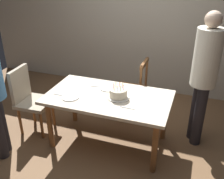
{
  "coord_description": "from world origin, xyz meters",
  "views": [
    {
      "loc": [
        1.01,
        -2.71,
        2.26
      ],
      "look_at": [
        0.05,
        0.0,
        0.82
      ],
      "focal_mm": 41.62,
      "sensor_mm": 36.0,
      "label": 1
    }
  ],
  "objects": [
    {
      "name": "ground",
      "position": [
        0.0,
        0.0,
        0.0
      ],
      "size": [
        6.4,
        6.4,
        0.0
      ],
      "primitive_type": "plane",
      "color": "brown"
    },
    {
      "name": "back_wall",
      "position": [
        0.0,
        1.85,
        1.3
      ],
      "size": [
        6.4,
        0.1,
        2.6
      ],
      "primitive_type": "cube",
      "color": "beige",
      "rests_on": "ground"
    },
    {
      "name": "dining_table",
      "position": [
        0.0,
        0.0,
        0.63
      ],
      "size": [
        1.57,
        0.88,
        0.72
      ],
      "color": "beige",
      "rests_on": "ground"
    },
    {
      "name": "birthday_cake",
      "position": [
        0.13,
        0.0,
        0.78
      ],
      "size": [
        0.28,
        0.28,
        0.19
      ],
      "color": "silver",
      "rests_on": "dining_table"
    },
    {
      "name": "plate_near_celebrant",
      "position": [
        -0.43,
        -0.2,
        0.73
      ],
      "size": [
        0.22,
        0.22,
        0.01
      ],
      "primitive_type": "cylinder",
      "color": "white",
      "rests_on": "dining_table"
    },
    {
      "name": "plate_far_side",
      "position": [
        -0.08,
        0.2,
        0.73
      ],
      "size": [
        0.22,
        0.22,
        0.01
      ],
      "primitive_type": "cylinder",
      "color": "white",
      "rests_on": "dining_table"
    },
    {
      "name": "fork_near_celebrant",
      "position": [
        -0.59,
        -0.18,
        0.72
      ],
      "size": [
        0.18,
        0.02,
        0.01
      ],
      "primitive_type": "cube",
      "rotation": [
        0.0,
        0.0,
        -0.02
      ],
      "color": "silver",
      "rests_on": "dining_table"
    },
    {
      "name": "fork_far_side",
      "position": [
        -0.24,
        0.2,
        0.72
      ],
      "size": [
        0.18,
        0.04,
        0.01
      ],
      "primitive_type": "cube",
      "rotation": [
        0.0,
        0.0,
        0.12
      ],
      "color": "silver",
      "rests_on": "dining_table"
    },
    {
      "name": "fork_near_guest",
      "position": [
        0.31,
        -0.2,
        0.72
      ],
      "size": [
        0.18,
        0.02,
        0.01
      ],
      "primitive_type": "cube",
      "rotation": [
        0.0,
        0.0,
        -0.04
      ],
      "color": "silver",
      "rests_on": "dining_table"
    },
    {
      "name": "chair_spindle_back",
      "position": [
        0.11,
        0.76,
        0.46
      ],
      "size": [
        0.44,
        0.44,
        0.95
      ],
      "color": "brown",
      "rests_on": "ground"
    },
    {
      "name": "chair_upholstered",
      "position": [
        -1.18,
        -0.07,
        0.53
      ],
      "size": [
        0.47,
        0.46,
        0.95
      ],
      "color": "tan",
      "rests_on": "ground"
    },
    {
      "name": "person_guest",
      "position": [
        1.1,
        0.44,
        1.01
      ],
      "size": [
        0.32,
        0.32,
        1.76
      ],
      "color": "#262328",
      "rests_on": "ground"
    }
  ]
}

